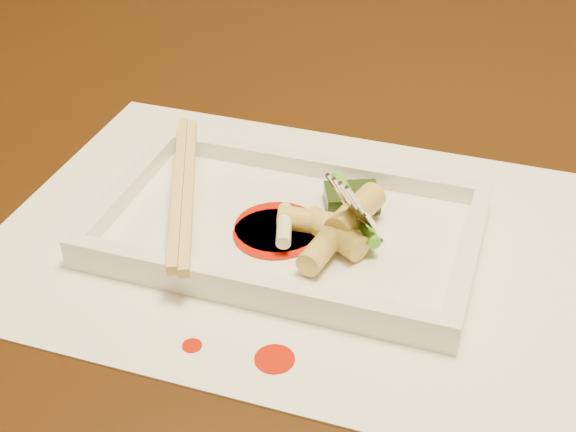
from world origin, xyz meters
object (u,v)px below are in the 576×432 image
(table, at_px, (308,236))
(placemat, at_px, (288,238))
(fork, at_px, (401,139))
(plate_base, at_px, (288,232))
(chopstick_a, at_px, (178,186))

(table, height_order, placemat, placemat)
(table, distance_m, fork, 0.24)
(plate_base, xyz_separation_m, chopstick_a, (-0.08, 0.00, 0.02))
(fork, bearing_deg, table, 128.81)
(chopstick_a, distance_m, fork, 0.16)
(placemat, xyz_separation_m, fork, (0.07, 0.02, 0.08))
(plate_base, height_order, fork, fork)
(placemat, bearing_deg, table, 100.68)
(placemat, bearing_deg, fork, 14.42)
(placemat, height_order, plate_base, plate_base)
(table, xyz_separation_m, chopstick_a, (-0.06, -0.14, 0.13))
(table, relative_size, fork, 10.00)
(table, distance_m, chopstick_a, 0.20)
(plate_base, bearing_deg, placemat, 0.00)
(table, bearing_deg, placemat, -79.32)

